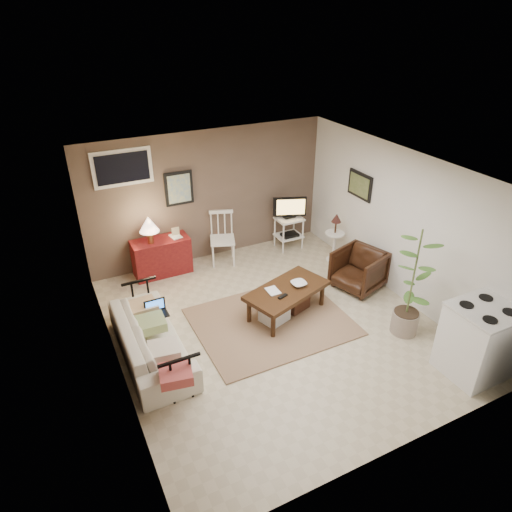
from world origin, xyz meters
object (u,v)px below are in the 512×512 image
spindle_chair (222,240)px  potted_plant (413,279)px  sofa (150,333)px  red_console (160,254)px  side_table (335,232)px  stove (478,341)px  coffee_table (286,299)px  tv_stand (289,222)px  armchair (359,268)px

spindle_chair → potted_plant: bearing=-63.4°
sofa → red_console: bearing=-19.7°
side_table → red_console: bearing=162.0°
red_console → stove: size_ratio=1.14×
side_table → potted_plant: potted_plant is taller
sofa → coffee_table: bearing=-89.5°
sofa → side_table: side_table is taller
red_console → tv_stand: (2.53, -0.15, 0.16)m
spindle_chair → red_console: bearing=175.1°
coffee_table → stove: bearing=-54.4°
red_console → armchair: size_ratio=1.53×
coffee_table → red_console: (-1.37, 2.07, 0.12)m
stove → red_console: bearing=124.6°
red_console → armchair: bearing=-34.4°
potted_plant → armchair: bearing=84.3°
spindle_chair → side_table: 2.07m
red_console → side_table: (3.01, -0.98, 0.19)m
coffee_table → tv_stand: size_ratio=1.37×
potted_plant → sofa: bearing=161.8°
coffee_table → potted_plant: (1.34, -1.15, 0.63)m
sofa → side_table: 3.93m
sofa → red_console: size_ratio=1.70×
armchair → side_table: bearing=151.8°
sofa → stove: size_ratio=1.94×
spindle_chair → coffee_table: bearing=-83.5°
tv_stand → potted_plant: size_ratio=0.62×
side_table → stove: stove is taller
armchair → stove: (0.09, -2.31, 0.12)m
side_table → potted_plant: bearing=-97.8°
red_console → spindle_chair: bearing=-4.9°
red_console → potted_plant: (2.71, -3.22, 0.51)m
potted_plant → red_console: bearing=130.0°
red_console → spindle_chair: size_ratio=1.19×
coffee_table → red_console: size_ratio=1.26×
coffee_table → stove: size_ratio=1.44×
red_console → side_table: bearing=-18.0°
coffee_table → sofa: size_ratio=0.74×
spindle_chair → potted_plant: (1.56, -3.12, 0.45)m
coffee_table → potted_plant: 1.88m
red_console → side_table: red_console is taller
sofa → tv_stand: 3.81m
side_table → stove: size_ratio=0.94×
coffee_table → side_table: bearing=33.5°
coffee_table → potted_plant: bearing=-40.7°
armchair → potted_plant: 1.39m
sofa → spindle_chair: 2.74m
spindle_chair → potted_plant: size_ratio=0.57×
side_table → potted_plant: (-0.31, -2.24, 0.32)m
side_table → potted_plant: size_ratio=0.56×
coffee_table → armchair: 1.48m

